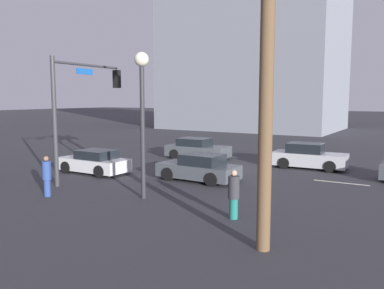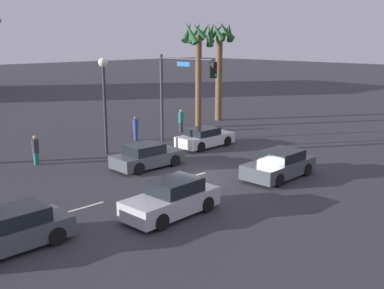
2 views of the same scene
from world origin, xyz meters
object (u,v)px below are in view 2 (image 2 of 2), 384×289
object	(u,v)px
car_2	(172,199)
palm_tree_0	(219,50)
pedestrian_1	(36,150)
pedestrian_2	(181,120)
car_1	(279,165)
car_5	(12,230)
car_4	(147,157)
traffic_signal	(179,84)
car_3	(205,138)
streetlamp	(104,87)
palm_tree_2	(198,50)
pedestrian_0	(136,128)

from	to	relation	value
car_2	palm_tree_0	world-z (taller)	palm_tree_0
pedestrian_1	pedestrian_2	size ratio (longest dim) A/B	0.96
car_1	car_5	world-z (taller)	car_5
car_1	car_4	distance (m)	7.06
car_2	traffic_signal	xyz separation A→B (m)	(8.70, 8.84, 3.31)
car_3	car_4	bearing A→B (deg)	-168.27
car_3	pedestrian_1	bearing A→B (deg)	159.92
pedestrian_2	palm_tree_0	size ratio (longest dim) A/B	0.21
car_4	car_5	bearing A→B (deg)	-154.19
streetlamp	palm_tree_2	world-z (taller)	palm_tree_2
pedestrian_0	palm_tree_2	distance (m)	8.21
car_5	pedestrian_0	xyz separation A→B (m)	(13.26, 10.44, 0.24)
car_4	car_2	bearing A→B (deg)	-121.26
car_3	streetlamp	world-z (taller)	streetlamp
palm_tree_2	car_5	bearing A→B (deg)	-151.18
car_1	palm_tree_2	bearing A→B (deg)	61.77
car_5	pedestrian_2	world-z (taller)	pedestrian_2
traffic_signal	streetlamp	world-z (taller)	traffic_signal
car_2	pedestrian_1	bearing A→B (deg)	91.59
car_2	traffic_signal	bearing A→B (deg)	45.45
car_5	streetlamp	world-z (taller)	streetlamp
car_5	pedestrian_2	size ratio (longest dim) A/B	2.30
streetlamp	pedestrian_1	xyz separation A→B (m)	(-4.22, 0.63, -3.21)
car_5	palm_tree_2	size ratio (longest dim) A/B	0.48
pedestrian_2	palm_tree_0	xyz separation A→B (m)	(5.83, 1.51, 4.99)
car_2	car_4	size ratio (longest dim) A/B	1.03
streetlamp	pedestrian_2	size ratio (longest dim) A/B	3.36
palm_tree_2	pedestrian_0	bearing A→B (deg)	-176.58
car_5	traffic_signal	world-z (taller)	traffic_signal
pedestrian_0	streetlamp	bearing A→B (deg)	-154.18
car_1	car_2	xyz separation A→B (m)	(-7.29, -0.02, 0.03)
streetlamp	pedestrian_0	distance (m)	5.10
car_4	traffic_signal	bearing A→B (deg)	28.74
car_2	pedestrian_0	distance (m)	14.11
car_4	palm_tree_2	world-z (taller)	palm_tree_2
car_4	palm_tree_2	bearing A→B (deg)	31.47
car_5	palm_tree_2	world-z (taller)	palm_tree_2
car_3	pedestrian_0	xyz separation A→B (m)	(-1.96, 4.67, 0.28)
car_1	palm_tree_0	world-z (taller)	palm_tree_0
car_4	pedestrian_0	xyz separation A→B (m)	(3.79, 5.86, 0.26)
pedestrian_1	streetlamp	bearing A→B (deg)	-8.48
traffic_signal	palm_tree_2	bearing A→B (deg)	33.95
car_2	streetlamp	xyz separation A→B (m)	(3.92, 10.23, 3.40)
car_1	car_2	world-z (taller)	car_2
car_5	palm_tree_0	bearing A→B (deg)	27.04
car_5	palm_tree_2	xyz separation A→B (m)	(19.67, 10.82, 5.36)
pedestrian_1	palm_tree_2	xyz separation A→B (m)	(14.20, 1.48, 5.13)
traffic_signal	car_4	bearing A→B (deg)	-151.26
car_1	pedestrian_1	distance (m)	13.23
car_1	pedestrian_0	world-z (taller)	pedestrian_0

